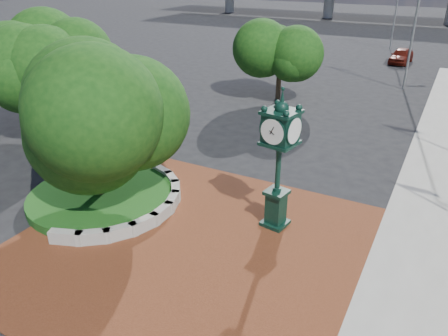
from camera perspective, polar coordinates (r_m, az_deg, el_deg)
ground at (r=16.95m, az=-3.03°, el=-8.25°), size 200.00×200.00×0.00m
plaza at (r=16.24m, az=-4.86°, el=-9.90°), size 12.00×12.00×0.04m
planter_wall at (r=18.15m, az=-10.44°, el=-5.19°), size 2.96×6.77×0.54m
grass_bed at (r=19.56m, az=-15.75°, el=-3.64°), size 6.10×6.10×0.40m
tree_planter at (r=18.16m, az=-17.06°, el=6.13°), size 5.20×5.20×6.33m
tree_northwest at (r=27.07m, az=-22.25°, el=12.41°), size 5.60×5.60×6.93m
tree_street at (r=32.68m, az=7.34°, el=14.42°), size 4.40×4.40×5.45m
post_clock at (r=15.99m, az=7.19°, el=1.64°), size 1.29×1.29×5.45m
parked_car at (r=48.62m, az=22.15°, el=13.43°), size 2.10×4.50×1.49m
street_lamp_near at (r=37.53m, az=24.31°, el=18.31°), size 2.29×0.76×10.36m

